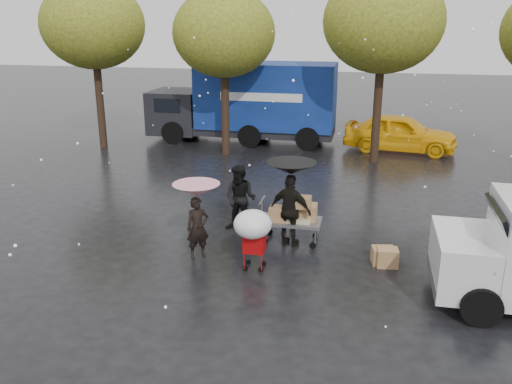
% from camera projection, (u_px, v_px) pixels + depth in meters
% --- Properties ---
extents(ground, '(90.00, 90.00, 0.00)m').
position_uv_depth(ground, '(259.00, 265.00, 12.46)').
color(ground, black).
rests_on(ground, ground).
extents(person_pink, '(0.65, 0.60, 1.49)m').
position_uv_depth(person_pink, '(198.00, 228.00, 12.66)').
color(person_pink, black).
rests_on(person_pink, ground).
extents(person_middle, '(0.95, 0.79, 1.79)m').
position_uv_depth(person_middle, '(240.00, 199.00, 14.19)').
color(person_middle, black).
rests_on(person_middle, ground).
extents(person_black, '(1.15, 0.72, 1.83)m').
position_uv_depth(person_black, '(290.00, 211.00, 13.26)').
color(person_black, black).
rests_on(person_black, ground).
extents(umbrella_pink, '(1.10, 1.10, 1.82)m').
position_uv_depth(umbrella_pink, '(196.00, 190.00, 12.37)').
color(umbrella_pink, '#4C4C4C').
rests_on(umbrella_pink, ground).
extents(umbrella_black, '(1.22, 1.22, 2.15)m').
position_uv_depth(umbrella_black, '(291.00, 168.00, 12.93)').
color(umbrella_black, '#4C4C4C').
rests_on(umbrella_black, ground).
extents(vendor_cart, '(1.52, 0.80, 1.27)m').
position_uv_depth(vendor_cart, '(294.00, 215.00, 13.51)').
color(vendor_cart, slate).
rests_on(vendor_cart, ground).
extents(shopping_cart, '(0.84, 0.84, 1.46)m').
position_uv_depth(shopping_cart, '(253.00, 227.00, 11.83)').
color(shopping_cart, '#B40A0C').
rests_on(shopping_cart, ground).
extents(blue_truck, '(8.30, 2.60, 3.50)m').
position_uv_depth(blue_truck, '(248.00, 103.00, 24.08)').
color(blue_truck, navy).
rests_on(blue_truck, ground).
extents(box_ground_near, '(0.51, 0.43, 0.42)m').
position_uv_depth(box_ground_near, '(387.00, 257.00, 12.35)').
color(box_ground_near, olive).
rests_on(box_ground_near, ground).
extents(box_ground_far, '(0.57, 0.48, 0.39)m').
position_uv_depth(box_ground_far, '(383.00, 256.00, 12.48)').
color(box_ground_far, olive).
rests_on(box_ground_far, ground).
extents(yellow_taxi, '(4.83, 2.50, 1.57)m').
position_uv_depth(yellow_taxi, '(400.00, 133.00, 22.62)').
color(yellow_taxi, '#FFB70D').
rests_on(yellow_taxi, ground).
extents(tree_row, '(21.60, 4.40, 7.12)m').
position_uv_depth(tree_row, '(302.00, 27.00, 20.27)').
color(tree_row, black).
rests_on(tree_row, ground).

